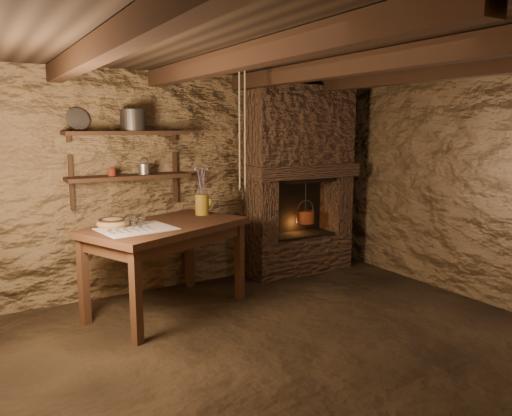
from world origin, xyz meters
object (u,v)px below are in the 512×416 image
wooden_bowl (113,223)px  red_pot (305,216)px  work_table (167,264)px  stoneware_jug (202,195)px  iron_stockpot (133,121)px

wooden_bowl → red_pot: (2.46, 0.32, -0.21)m
work_table → stoneware_jug: size_ratio=3.48×
work_table → stoneware_jug: (0.52, 0.28, 0.62)m
stoneware_jug → red_pot: bearing=-6.0°
stoneware_jug → iron_stockpot: bearing=145.3°
iron_stockpot → red_pot: bearing=-3.3°
wooden_bowl → iron_stockpot: size_ratio=1.15×
work_table → stoneware_jug: 0.86m
wooden_bowl → iron_stockpot: (0.37, 0.44, 0.95)m
work_table → stoneware_jug: bearing=5.1°
work_table → iron_stockpot: size_ratio=6.73×
wooden_bowl → red_pot: red_pot is taller
work_table → red_pot: size_ratio=3.27×
wooden_bowl → stoneware_jug: bearing=9.9°
red_pot → stoneware_jug: bearing=-174.3°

